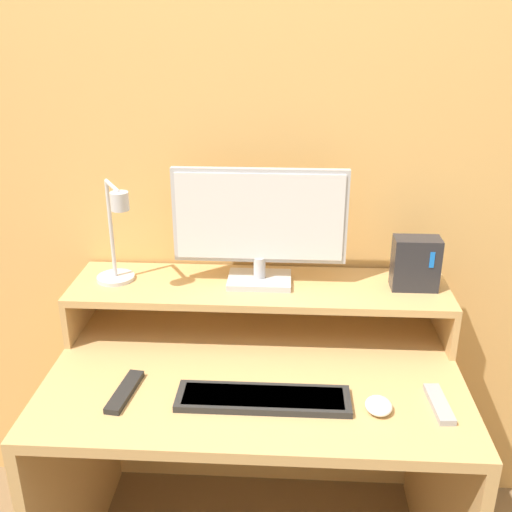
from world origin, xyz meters
TOP-DOWN VIEW (x-y plane):
  - wall_back at (0.00, 0.74)m, footprint 6.00×0.05m
  - desk at (0.00, 0.35)m, footprint 1.13×0.70m
  - monitor_shelf at (0.00, 0.56)m, footprint 1.13×0.29m
  - monitor at (0.00, 0.57)m, footprint 0.51×0.14m
  - desk_lamp at (-0.41, 0.53)m, footprint 0.15×0.19m
  - router_dock at (0.46, 0.56)m, footprint 0.13×0.08m
  - keyboard at (0.03, 0.20)m, footprint 0.44×0.12m
  - mouse at (0.32, 0.18)m, footprint 0.07×0.08m
  - remote_control at (-0.33, 0.21)m, footprint 0.06×0.18m
  - remote_secondary at (0.47, 0.20)m, footprint 0.05×0.16m

SIDE VIEW (x-z plane):
  - desk at x=0.00m, z-range 0.15..0.87m
  - remote_secondary at x=0.47m, z-range 0.73..0.74m
  - remote_control at x=-0.33m, z-range 0.73..0.74m
  - keyboard at x=0.03m, z-range 0.73..0.74m
  - mouse at x=0.32m, z-range 0.73..0.76m
  - monitor_shelf at x=0.00m, z-range 0.78..0.94m
  - router_dock at x=0.46m, z-range 0.88..1.04m
  - desk_lamp at x=-0.41m, z-range 0.87..1.19m
  - monitor at x=0.00m, z-range 0.90..1.25m
  - wall_back at x=0.00m, z-range 0.00..2.50m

